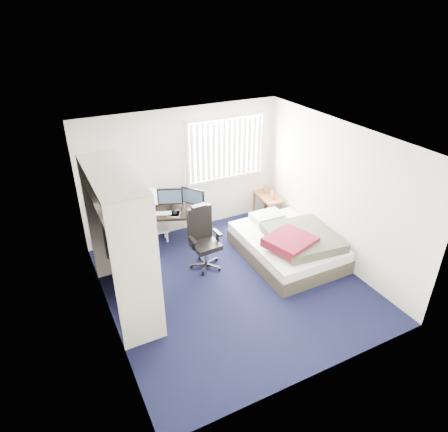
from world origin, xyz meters
name	(u,v)px	position (x,y,z in m)	size (l,w,h in m)	color
ground	(234,283)	(0.00, 0.00, 0.00)	(4.20, 4.20, 0.00)	black
room_shell	(235,203)	(0.00, 0.00, 1.51)	(4.20, 4.20, 4.20)	silver
window_assembly	(226,149)	(0.90, 2.04, 1.60)	(1.72, 0.09, 1.32)	white
closet	(121,230)	(-1.67, 0.27, 1.35)	(0.64, 1.84, 2.22)	beige
desk	(168,209)	(-0.48, 1.75, 0.72)	(1.50, 1.10, 1.13)	black
office_chair	(204,244)	(-0.21, 0.73, 0.44)	(0.57, 0.57, 1.14)	black
footstool	(160,232)	(-0.65, 1.85, 0.20)	(0.35, 0.30, 0.26)	white
nightstand	(268,198)	(1.75, 1.74, 0.46)	(0.43, 0.78, 0.70)	brown
bed	(289,244)	(1.26, 0.24, 0.28)	(1.50, 1.96, 0.65)	#393429
pine_box	(145,326)	(-1.65, -0.44, 0.14)	(0.38, 0.28, 0.28)	tan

